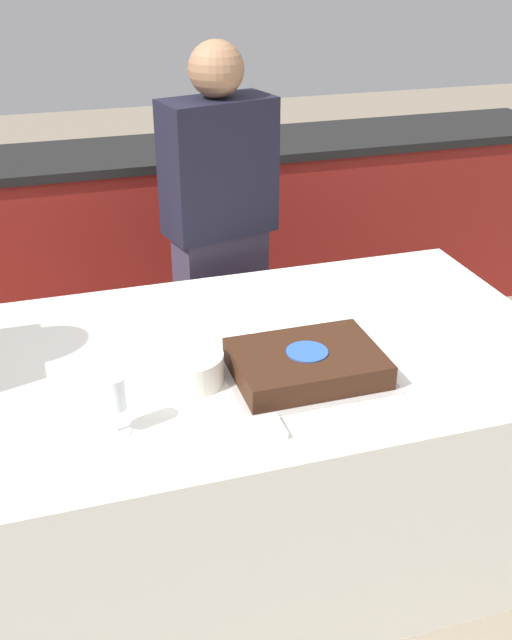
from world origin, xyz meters
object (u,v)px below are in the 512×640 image
object	(u,v)px
plate_stack	(188,368)
person_cutting_cake	(220,240)
cake	(307,364)
wine_glass	(114,395)

from	to	relation	value
plate_stack	person_cutting_cake	distance (m)	0.94
cake	person_cutting_cake	distance (m)	0.95
wine_glass	person_cutting_cake	xyz separation A→B (m)	(0.54, 1.06, -0.06)
cake	plate_stack	xyz separation A→B (m)	(-0.32, 0.07, 0.01)
cake	wine_glass	size ratio (longest dim) A/B	2.78
cake	person_cutting_cake	bearing A→B (deg)	90.00
cake	plate_stack	bearing A→B (deg)	168.08
plate_stack	wine_glass	xyz separation A→B (m)	(-0.22, -0.18, 0.07)
cake	person_cutting_cake	world-z (taller)	person_cutting_cake
wine_glass	cake	bearing A→B (deg)	11.58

